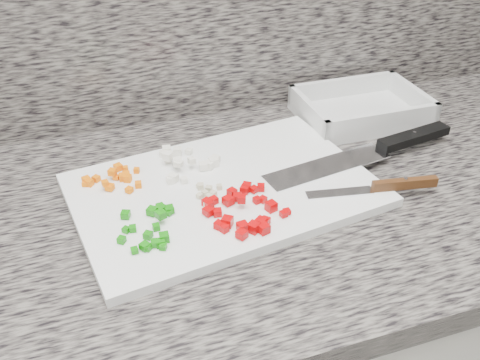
{
  "coord_description": "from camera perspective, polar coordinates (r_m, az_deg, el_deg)",
  "views": [
    {
      "loc": [
        -0.13,
        0.78,
        1.4
      ],
      "look_at": [
        0.09,
        1.43,
        0.94
      ],
      "focal_mm": 40.0,
      "sensor_mm": 36.0,
      "label": 1
    }
  ],
  "objects": [
    {
      "name": "countertop",
      "position": [
        0.85,
        -5.78,
        -3.86
      ],
      "size": [
        3.96,
        0.64,
        0.04
      ],
      "primitive_type": "cube",
      "color": "#67615B",
      "rests_on": "cabinet"
    },
    {
      "name": "cutting_board",
      "position": [
        0.86,
        -1.7,
        -1.07
      ],
      "size": [
        0.51,
        0.37,
        0.02
      ],
      "primitive_type": "cube",
      "rotation": [
        0.0,
        0.0,
        0.14
      ],
      "color": "white",
      "rests_on": "countertop"
    },
    {
      "name": "carrot_pile",
      "position": [
        0.88,
        -13.29,
        0.19
      ],
      "size": [
        0.1,
        0.09,
        0.02
      ],
      "color": "orange",
      "rests_on": "cutting_board"
    },
    {
      "name": "onion_pile",
      "position": [
        0.9,
        -5.92,
        2.01
      ],
      "size": [
        0.1,
        0.11,
        0.02
      ],
      "color": "white",
      "rests_on": "cutting_board"
    },
    {
      "name": "green_pepper_pile",
      "position": [
        0.77,
        -9.32,
        -4.9
      ],
      "size": [
        0.09,
        0.1,
        0.02
      ],
      "color": "#127C0B",
      "rests_on": "cutting_board"
    },
    {
      "name": "red_pepper_pile",
      "position": [
        0.79,
        0.27,
        -3.32
      ],
      "size": [
        0.12,
        0.13,
        0.02
      ],
      "color": "#BB0205",
      "rests_on": "cutting_board"
    },
    {
      "name": "garlic_pile",
      "position": [
        0.83,
        -3.54,
        -1.34
      ],
      "size": [
        0.05,
        0.06,
        0.01
      ],
      "color": "beige",
      "rests_on": "cutting_board"
    },
    {
      "name": "chef_knife",
      "position": [
        0.98,
        15.27,
        3.47
      ],
      "size": [
        0.38,
        0.1,
        0.02
      ],
      "rotation": [
        0.0,
        0.0,
        0.16
      ],
      "color": "white",
      "rests_on": "cutting_board"
    },
    {
      "name": "paring_knife",
      "position": [
        0.87,
        15.55,
        -0.63
      ],
      "size": [
        0.21,
        0.05,
        0.02
      ],
      "rotation": [
        0.0,
        0.0,
        -0.17
      ],
      "color": "white",
      "rests_on": "cutting_board"
    },
    {
      "name": "tray",
      "position": [
        1.11,
        12.75,
        7.32
      ],
      "size": [
        0.25,
        0.18,
        0.05
      ],
      "rotation": [
        0.0,
        0.0,
        -0.01
      ],
      "color": "silver",
      "rests_on": "countertop"
    }
  ]
}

